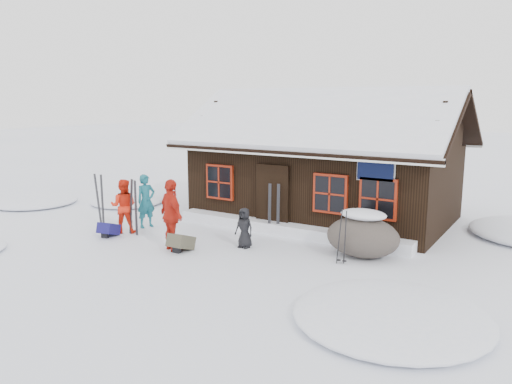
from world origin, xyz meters
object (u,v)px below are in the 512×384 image
Objects in this scene: skier_crouched at (244,228)px; ski_pair_left at (133,208)px; skier_orange_left at (124,206)px; ski_poles at (342,238)px; backpack_olive at (181,245)px; backpack_blue at (109,231)px; skier_orange_right at (172,215)px; boulder at (363,236)px; skier_teal at (146,201)px.

ski_pair_left is (-3.53, -0.65, 0.26)m from skier_crouched.
ski_poles is (6.78, 0.73, -0.16)m from skier_orange_left.
backpack_olive is at bearing 135.88° from skier_orange_left.
skier_orange_left is at bearing 74.81° from backpack_blue.
ski_poles reaches higher than skier_crouched.
skier_orange_left is 2.57m from skier_orange_right.
ski_poles is (4.30, 1.36, -0.31)m from skier_orange_right.
backpack_olive is at bearing -13.54° from backpack_blue.
skier_orange_left is 1.17× the size of ski_poles.
boulder is (3.02, 0.94, 0.01)m from skier_crouched.
backpack_blue is at bearing -167.91° from skier_teal.
boulder is 4.78m from backpack_olive.
ski_pair_left is (0.46, -0.04, -0.01)m from skier_orange_left.
skier_crouched is at bearing 41.28° from backpack_olive.
skier_crouched is 1.71× the size of backpack_olive.
skier_orange_right is at bearing -139.52° from skier_crouched.
skier_crouched is at bearing -76.09° from skier_teal.
skier_orange_right is 3.31× the size of backpack_blue.
skier_orange_left is at bearing -170.33° from skier_crouched.
skier_crouched is at bearing -116.71° from skier_orange_right.
skier_crouched is 3.16m from boulder.
backpack_olive is (0.26, 0.05, -0.79)m from skier_orange_right.
skier_teal is 2.89× the size of backpack_blue.
backpack_olive is (2.75, -0.58, -0.64)m from skier_orange_left.
skier_orange_right is 2.63m from backpack_blue.
skier_orange_right is 4.52m from ski_poles.
ski_poles is at bearing -2.97° from backpack_blue.
skier_orange_right is at bearing -14.57° from backpack_blue.
backpack_blue is (-0.01, -0.61, -0.66)m from skier_orange_left.
boulder is at bearing 24.02° from backpack_olive.
ski_poles is (2.79, 0.13, 0.11)m from skier_crouched.
ski_pair_left is (0.34, -0.88, -0.03)m from skier_teal.
skier_orange_right is at bearing -104.48° from skier_teal.
skier_teal is 1.03× the size of skier_orange_left.
skier_orange_left is at bearing -173.83° from ski_poles.
skier_orange_left is 0.87× the size of boulder.
ski_pair_left reaches higher than boulder.
skier_orange_right is 1.38× the size of ski_poles.
backpack_olive is (-4.26, -2.13, -0.39)m from boulder.
skier_crouched is 0.59× the size of boulder.
ski_pair_left is 0.99m from backpack_blue.
skier_orange_left is 2.81× the size of backpack_blue.
skier_crouched is at bearing 2.79° from backpack_blue.
skier_orange_left is 7.19m from boulder.
skier_teal is 0.87× the size of skier_orange_right.
skier_teal is 3.06m from backpack_olive.
skier_orange_left is 0.95× the size of ski_pair_left.
skier_crouched reaches higher than backpack_olive.
skier_crouched is (3.87, -0.23, -0.29)m from skier_teal.
boulder is at bearing -130.50° from skier_orange_right.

